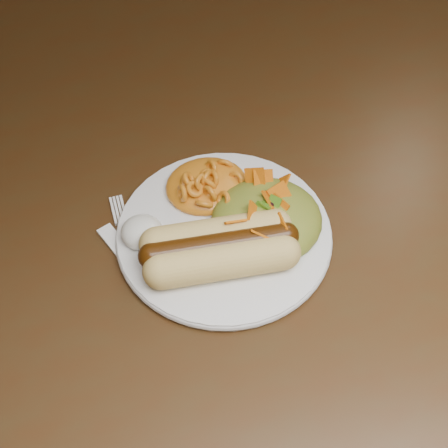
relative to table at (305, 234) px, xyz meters
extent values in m
plane|color=#493110|center=(0.00, 0.00, -0.66)|extent=(4.00, 4.00, 0.00)
cube|color=#371C0B|center=(0.00, 0.00, 0.07)|extent=(1.60, 0.90, 0.04)
cylinder|color=white|center=(-0.11, -0.04, 0.10)|extent=(0.27, 0.27, 0.01)
cylinder|color=#E5C66A|center=(-0.12, -0.09, 0.12)|extent=(0.11, 0.04, 0.03)
cylinder|color=#E5C66A|center=(-0.12, -0.06, 0.12)|extent=(0.11, 0.04, 0.03)
cylinder|color=#492408|center=(-0.12, -0.07, 0.12)|extent=(0.12, 0.04, 0.02)
ellipsoid|color=orange|center=(-0.11, 0.01, 0.12)|extent=(0.10, 0.09, 0.03)
ellipsoid|color=silver|center=(-0.19, -0.03, 0.12)|extent=(0.05, 0.05, 0.02)
ellipsoid|color=#A67325|center=(-0.07, -0.05, 0.12)|extent=(0.11, 0.10, 0.04)
cube|color=white|center=(-0.20, -0.05, 0.09)|extent=(0.06, 0.12, 0.00)
camera|label=1|loc=(-0.21, -0.39, 0.58)|focal=50.00mm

